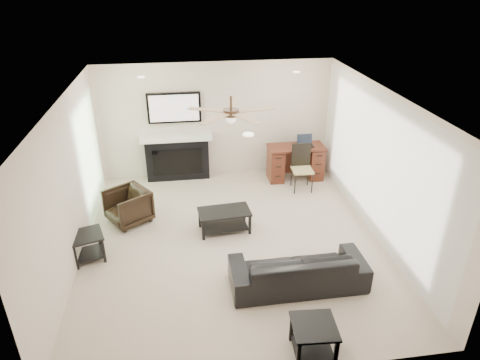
{
  "coord_description": "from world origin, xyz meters",
  "views": [
    {
      "loc": [
        -0.76,
        -6.07,
        4.21
      ],
      "look_at": [
        0.15,
        0.19,
        1.06
      ],
      "focal_mm": 32.0,
      "sensor_mm": 36.0,
      "label": 1
    }
  ],
  "objects": [
    {
      "name": "room_shell",
      "position": [
        0.19,
        0.08,
        1.68
      ],
      "size": [
        5.5,
        5.54,
        2.52
      ],
      "color": "beige",
      "rests_on": "ground"
    },
    {
      "name": "sofa",
      "position": [
        0.79,
        -1.26,
        0.29
      ],
      "size": [
        1.98,
        0.78,
        0.58
      ],
      "primitive_type": "imported",
      "rotation": [
        0.0,
        0.0,
        3.15
      ],
      "color": "black",
      "rests_on": "ground"
    },
    {
      "name": "armchair",
      "position": [
        -1.81,
        0.89,
        0.32
      ],
      "size": [
        0.96,
        0.96,
        0.64
      ],
      "primitive_type": "imported",
      "rotation": [
        0.0,
        0.0,
        -0.98
      ],
      "color": "black",
      "rests_on": "ground"
    },
    {
      "name": "coffee_table",
      "position": [
        -0.11,
        0.34,
        0.2
      ],
      "size": [
        0.94,
        0.57,
        0.4
      ],
      "primitive_type": "cube",
      "rotation": [
        0.0,
        0.0,
        0.08
      ],
      "color": "black",
      "rests_on": "ground"
    },
    {
      "name": "end_table_near",
      "position": [
        0.64,
        -2.51,
        0.23
      ],
      "size": [
        0.55,
        0.55,
        0.45
      ],
      "primitive_type": "cube",
      "rotation": [
        0.0,
        0.0,
        -0.07
      ],
      "color": "black",
      "rests_on": "ground"
    },
    {
      "name": "end_table_left",
      "position": [
        -2.36,
        -0.16,
        0.23
      ],
      "size": [
        0.63,
        0.63,
        0.45
      ],
      "primitive_type": "cube",
      "rotation": [
        0.0,
        0.0,
        0.31
      ],
      "color": "black",
      "rests_on": "ground"
    },
    {
      "name": "fireplace_unit",
      "position": [
        -0.88,
        2.58,
        0.95
      ],
      "size": [
        1.52,
        0.34,
        1.91
      ],
      "primitive_type": "cube",
      "color": "black",
      "rests_on": "ground"
    },
    {
      "name": "desk",
      "position": [
        1.67,
        2.21,
        0.38
      ],
      "size": [
        1.22,
        0.56,
        0.76
      ],
      "primitive_type": "cube",
      "color": "#3B160E",
      "rests_on": "ground"
    },
    {
      "name": "desk_chair",
      "position": [
        1.67,
        1.66,
        0.48
      ],
      "size": [
        0.44,
        0.46,
        0.97
      ],
      "primitive_type": "cube",
      "rotation": [
        0.0,
        0.0,
        -0.05
      ],
      "color": "black",
      "rests_on": "ground"
    },
    {
      "name": "laptop",
      "position": [
        1.87,
        2.19,
        0.88
      ],
      "size": [
        0.33,
        0.24,
        0.23
      ],
      "primitive_type": "cube",
      "color": "black",
      "rests_on": "desk"
    }
  ]
}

